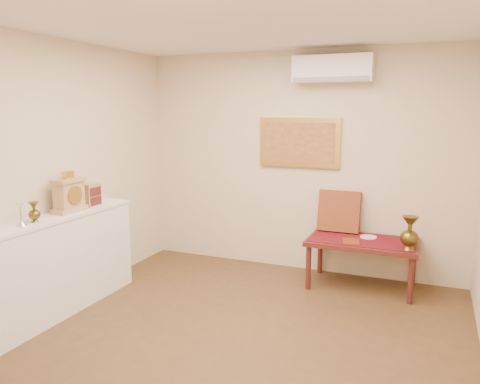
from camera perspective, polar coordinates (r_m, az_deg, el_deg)
The scene contains 17 objects.
floor at distance 4.16m, azimuth -1.86°, elevation -18.55°, with size 4.50×4.50×0.00m, color brown.
ceiling at distance 3.73m, azimuth -2.11°, elevation 20.99°, with size 4.50×4.50×0.00m, color white.
wall_back at distance 5.82m, azimuth 7.26°, elevation 3.58°, with size 4.00×0.02×2.70m, color beige.
wall_left at distance 4.89m, azimuth -23.86°, elevation 1.61°, with size 0.02×4.50×2.70m, color beige.
candlestick at distance 4.54m, azimuth -25.18°, elevation -2.51°, with size 0.10×0.10×0.20m, color silver, non-canonical shape.
brass_urn_small at distance 4.64m, azimuth -23.82°, elevation -1.92°, with size 0.11×0.11×0.24m, color brown, non-canonical shape.
table_cloth at distance 5.44m, azimuth 14.73°, elevation -5.65°, with size 1.14×0.59×0.01m, color maroon.
brass_urn_tall at distance 5.15m, azimuth 20.00°, elevation -4.30°, with size 0.19×0.19×0.43m, color brown, non-canonical shape.
plate at distance 5.53m, azimuth 15.38°, elevation -5.32°, with size 0.19×0.19×0.01m, color white.
menu at distance 5.31m, azimuth 13.37°, elevation -5.87°, with size 0.18×0.25×0.01m, color maroon.
cushion at distance 5.68m, azimuth 11.99°, elevation -2.30°, with size 0.49×0.10×0.49m, color #5E1312.
display_ledge at distance 4.95m, azimuth -21.75°, elevation -8.37°, with size 0.37×2.02×0.98m.
mantel_clock at distance 4.96m, azimuth -20.10°, elevation -0.31°, with size 0.17×0.36×0.41m.
wooden_chest at distance 5.21m, azimuth -17.82°, elevation -0.30°, with size 0.16×0.21×0.24m.
low_table at distance 5.46m, azimuth 14.69°, elevation -6.35°, with size 1.20×0.70×0.55m.
painting at distance 5.77m, azimuth 7.24°, elevation 6.02°, with size 1.00×0.06×0.60m.
ac_unit at distance 5.58m, azimuth 11.23°, elevation 14.51°, with size 0.90×0.25×0.30m.
Camera 1 is at (1.52, -3.33, 1.98)m, focal length 35.00 mm.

